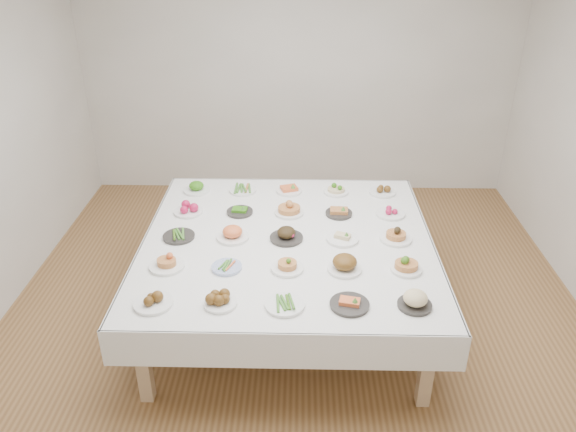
{
  "coord_description": "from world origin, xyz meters",
  "views": [
    {
      "loc": [
        0.02,
        -3.93,
        3.02
      ],
      "look_at": [
        -0.07,
        0.07,
        0.88
      ],
      "focal_mm": 35.0,
      "sensor_mm": 36.0,
      "label": 1
    }
  ],
  "objects_px": {
    "dish_0": "(153,298)",
    "display_table": "(288,246)",
    "dish_24": "(382,189)",
    "dish_12": "(286,232)"
  },
  "relations": [
    {
      "from": "dish_0",
      "to": "dish_12",
      "type": "relative_size",
      "value": 0.99
    },
    {
      "from": "display_table",
      "to": "dish_12",
      "type": "relative_size",
      "value": 8.88
    },
    {
      "from": "dish_0",
      "to": "dish_24",
      "type": "height_order",
      "value": "dish_0"
    },
    {
      "from": "dish_12",
      "to": "display_table",
      "type": "bearing_deg",
      "value": 10.35
    },
    {
      "from": "display_table",
      "to": "dish_24",
      "type": "height_order",
      "value": "dish_24"
    },
    {
      "from": "display_table",
      "to": "dish_24",
      "type": "bearing_deg",
      "value": 44.96
    },
    {
      "from": "display_table",
      "to": "dish_12",
      "type": "bearing_deg",
      "value": -169.65
    },
    {
      "from": "display_table",
      "to": "dish_0",
      "type": "relative_size",
      "value": 8.94
    },
    {
      "from": "display_table",
      "to": "dish_12",
      "type": "distance_m",
      "value": 0.13
    },
    {
      "from": "dish_0",
      "to": "display_table",
      "type": "bearing_deg",
      "value": 45.15
    }
  ]
}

